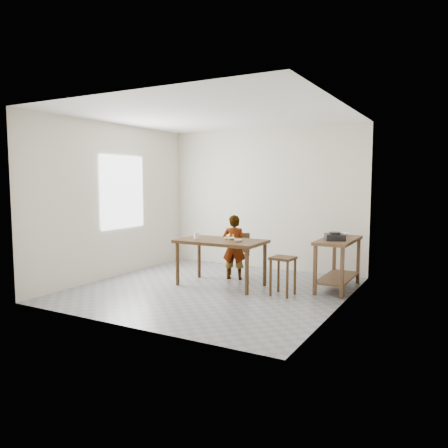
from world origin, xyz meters
The scene contains 17 objects.
floor centered at (0.00, 0.00, -0.02)m, with size 4.00×4.00×0.04m, color gray.
ceiling centered at (0.00, 0.00, 2.72)m, with size 4.00×4.00×0.04m, color white.
wall_back centered at (0.00, 2.02, 1.35)m, with size 4.00×0.04×2.70m, color beige.
wall_front centered at (0.00, -2.02, 1.35)m, with size 4.00×0.04×2.70m, color beige.
wall_left centered at (-2.02, 0.00, 1.35)m, with size 0.04×4.00×2.70m, color beige.
wall_right centered at (2.02, 0.00, 1.35)m, with size 0.04×4.00×2.70m, color beige.
window_pane centered at (-1.97, 0.20, 1.50)m, with size 0.02×1.10×1.30m, color white.
dining_table centered at (0.00, 0.30, 0.38)m, with size 1.40×0.80×0.75m, color #3D2712, non-canonical shape.
prep_counter centered at (1.72, 1.00, 0.40)m, with size 0.50×1.20×0.80m, color brown, non-canonical shape.
child centered at (-0.03, 0.81, 0.56)m, with size 0.41×0.27×1.12m, color silver.
dining_chair centered at (-0.04, 0.98, 0.39)m, with size 0.37×0.37×0.77m, color #3D2712, non-canonical shape.
stool centered at (1.10, 0.22, 0.29)m, with size 0.33×0.33×0.58m, color #3D2712, non-canonical shape.
glass_tumbler centered at (-0.43, 0.24, 0.80)m, with size 0.09×0.09×0.11m, color white.
small_bowl centered at (0.34, 0.25, 0.77)m, with size 0.12×0.12×0.04m, color white.
banana centered at (0.12, 0.36, 0.78)m, with size 0.19×0.13×0.07m, color #FFE046, non-canonical shape.
serving_bowl centered at (1.68, 1.33, 0.83)m, with size 0.23×0.23×0.06m, color white.
gas_burner centered at (1.71, 0.80, 0.85)m, with size 0.29×0.29×0.10m, color black.
Camera 1 is at (3.44, -5.79, 1.71)m, focal length 35.00 mm.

